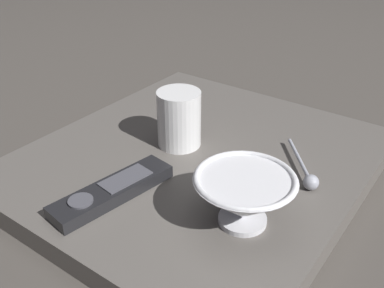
{
  "coord_description": "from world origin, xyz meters",
  "views": [
    {
      "loc": [
        -0.38,
        0.53,
        0.44
      ],
      "look_at": [
        0.01,
        0.01,
        0.06
      ],
      "focal_mm": 41.3,
      "sensor_mm": 36.0,
      "label": 1
    }
  ],
  "objects": [
    {
      "name": "ground_plane",
      "position": [
        0.0,
        0.0,
        0.0
      ],
      "size": [
        6.0,
        6.0,
        0.0
      ],
      "primitive_type": "plane",
      "color": "#47423D"
    },
    {
      "name": "tv_remote_near",
      "position": [
        0.03,
        0.17,
        0.05
      ],
      "size": [
        0.08,
        0.2,
        0.02
      ],
      "color": "black",
      "rests_on": "table"
    },
    {
      "name": "teaspoon",
      "position": [
        -0.19,
        -0.03,
        0.05
      ],
      "size": [
        0.1,
        0.11,
        0.02
      ],
      "color": "#A3A5B2",
      "rests_on": "table"
    },
    {
      "name": "table",
      "position": [
        0.0,
        0.0,
        0.02
      ],
      "size": [
        0.53,
        0.59,
        0.04
      ],
      "color": "#5B5651",
      "rests_on": "ground"
    },
    {
      "name": "coffee_mug",
      "position": [
        0.05,
        -0.01,
        0.09
      ],
      "size": [
        0.08,
        0.08,
        0.1
      ],
      "color": "white",
      "rests_on": "table"
    },
    {
      "name": "cereal_bowl",
      "position": [
        -0.15,
        0.11,
        0.08
      ],
      "size": [
        0.14,
        0.14,
        0.08
      ],
      "color": "silver",
      "rests_on": "table"
    }
  ]
}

